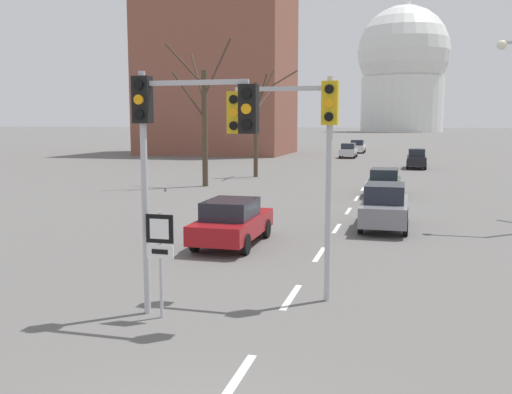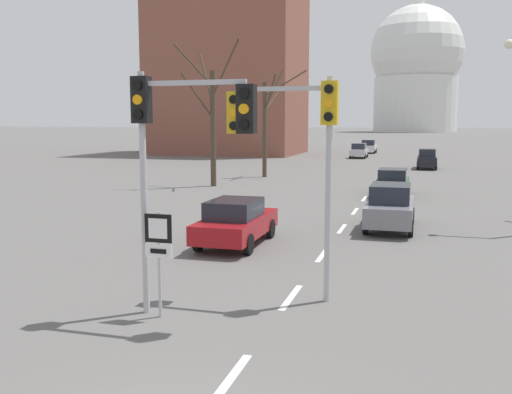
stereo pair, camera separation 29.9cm
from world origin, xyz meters
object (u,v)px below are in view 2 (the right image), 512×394
Objects in this scene: traffic_signal_near_left at (177,131)px; sedan_mid_centre at (390,207)px; sedan_distant_centre at (427,159)px; traffic_signal_centre_tall at (296,132)px; sedan_far_right at (359,151)px; sedan_near_right at (369,147)px; route_sign_post at (159,246)px; sedan_far_left at (236,221)px; sedan_near_left at (392,182)px.

sedan_mid_centre is at bearing 71.76° from traffic_signal_near_left.
traffic_signal_near_left is 41.63m from sedan_distant_centre.
traffic_signal_near_left reaches higher than sedan_mid_centre.
sedan_far_right is (-3.99, 52.89, -3.03)m from traffic_signal_centre_tall.
traffic_signal_centre_tall is 1.21× the size of sedan_near_right.
sedan_far_left is (-0.69, 7.26, -0.74)m from route_sign_post.
sedan_far_left is at bearing -100.66° from sedan_distant_centre.
sedan_distant_centre is (7.28, -13.56, 0.02)m from sedan_far_right.
sedan_near_right is 0.96× the size of sedan_far_left.
route_sign_post is at bearing -84.60° from sedan_far_left.
traffic_signal_centre_tall reaches higher than sedan_far_left.
traffic_signal_near_left is 1.16× the size of sedan_far_right.
traffic_signal_near_left is 22.03m from sedan_near_left.
traffic_signal_centre_tall is 1.17× the size of sedan_near_left.
traffic_signal_near_left is at bearing -88.44° from sedan_near_right.
sedan_distant_centre is at bearing 86.91° from sedan_mid_centre.
route_sign_post is 0.52× the size of sedan_far_left.
sedan_far_left is (-3.14, 5.21, -3.08)m from traffic_signal_centre_tall.
sedan_distant_centre reaches higher than sedan_mid_centre.
sedan_near_left is (1.28, 19.69, -3.10)m from traffic_signal_centre_tall.
sedan_near_right is at bearing 89.24° from sedan_far_right.
sedan_near_right is at bearing 93.47° from traffic_signal_centre_tall.
sedan_mid_centre is 1.08× the size of sedan_distant_centre.
route_sign_post reaches higher than sedan_near_left.
traffic_signal_near_left reaches higher than route_sign_post.
traffic_signal_centre_tall reaches higher than sedan_far_right.
traffic_signal_near_left is at bearing -138.25° from traffic_signal_centre_tall.
sedan_mid_centre is at bearing -84.14° from sedan_near_right.
route_sign_post is (-2.45, -2.05, -2.35)m from traffic_signal_centre_tall.
sedan_far_right is at bearing 99.03° from sedan_near_left.
sedan_mid_centre is at bearing 80.01° from traffic_signal_centre_tall.
sedan_far_right is (-5.68, 43.33, -0.03)m from sedan_mid_centre.
route_sign_post reaches higher than sedan_near_right.
route_sign_post is (-0.37, -0.20, -2.38)m from traffic_signal_near_left.
sedan_mid_centre is 1.03× the size of sedan_far_left.
sedan_distant_centre reaches higher than sedan_far_right.
traffic_signal_centre_tall is at bearing 41.75° from traffic_signal_near_left.
sedan_mid_centre is (4.13, 11.60, -0.66)m from route_sign_post.
sedan_distant_centre is (1.61, 29.77, -0.00)m from sedan_mid_centre.
sedan_far_right is (-1.92, 54.74, -3.07)m from traffic_signal_near_left.
traffic_signal_near_left is 2.27× the size of route_sign_post.
sedan_near_left is at bearing -83.31° from sedan_near_right.
sedan_near_right is (-3.85, 63.49, -3.01)m from traffic_signal_centre_tall.
traffic_signal_centre_tall is 39.57m from sedan_distant_centre.
traffic_signal_centre_tall is 1.22× the size of sedan_distant_centre.
traffic_signal_centre_tall is at bearing -93.73° from sedan_near_left.
route_sign_post is at bearing -140.09° from traffic_signal_centre_tall.
sedan_far_left is 34.71m from sedan_distant_centre.
sedan_distant_centre is at bearing 85.22° from traffic_signal_centre_tall.
traffic_signal_centre_tall reaches higher than sedan_near_left.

